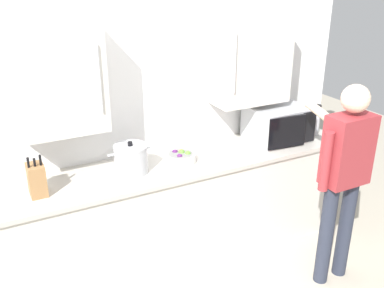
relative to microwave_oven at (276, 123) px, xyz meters
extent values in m
cube|color=white|center=(-1.03, 0.32, 0.35)|extent=(3.60, 0.10, 2.81)
cube|color=beige|center=(-1.83, 0.11, 0.59)|extent=(0.64, 0.32, 0.78)
cylinder|color=#B7BABF|center=(-1.56, -0.07, 0.59)|extent=(0.01, 0.01, 0.47)
cube|color=beige|center=(-0.23, 0.11, 0.59)|extent=(0.64, 0.32, 0.78)
cylinder|color=#B7BABF|center=(-0.49, -0.07, 0.59)|extent=(0.01, 0.01, 0.47)
cube|color=beige|center=(-1.03, -0.03, -0.62)|extent=(3.11, 0.58, 0.87)
cube|color=#BCB7AD|center=(-1.03, -0.03, -0.17)|extent=(3.15, 0.62, 0.03)
cube|color=black|center=(-1.03, -0.30, -1.01)|extent=(3.11, 0.04, 0.09)
cube|color=#B7BABF|center=(0.02, 0.01, 0.00)|extent=(0.49, 0.42, 0.30)
cube|color=beige|center=(-0.05, 0.00, 0.00)|extent=(0.32, 0.36, 0.24)
cube|color=black|center=(0.20, -0.21, 0.00)|extent=(0.14, 0.01, 0.27)
cube|color=black|center=(-0.05, -0.22, 0.00)|extent=(0.36, 0.06, 0.27)
cylinder|color=#B7BABF|center=(-1.37, -0.04, -0.05)|extent=(0.25, 0.25, 0.20)
cylinder|color=#B7BABF|center=(-1.37, -0.04, 0.06)|extent=(0.26, 0.26, 0.02)
cylinder|color=black|center=(-1.37, -0.04, 0.08)|extent=(0.04, 0.04, 0.03)
cylinder|color=#B7BABF|center=(-1.52, -0.04, 0.02)|extent=(0.05, 0.02, 0.02)
cylinder|color=#B7BABF|center=(-1.22, -0.04, 0.02)|extent=(0.05, 0.02, 0.02)
cube|color=#A37547|center=(-2.06, -0.08, -0.04)|extent=(0.11, 0.15, 0.22)
cylinder|color=black|center=(-2.09, -0.10, 0.11)|extent=(0.02, 0.02, 0.07)
cylinder|color=black|center=(-2.06, -0.10, 0.10)|extent=(0.02, 0.02, 0.06)
cylinder|color=black|center=(-2.02, -0.10, 0.11)|extent=(0.02, 0.02, 0.07)
cylinder|color=#B7BABF|center=(0.40, -0.08, -0.02)|extent=(0.07, 0.07, 0.25)
cylinder|color=black|center=(0.40, -0.08, 0.12)|extent=(0.07, 0.07, 0.03)
cylinder|color=white|center=(-0.96, -0.05, -0.11)|extent=(0.24, 0.24, 0.07)
cylinder|color=slate|center=(-0.96, -0.05, -0.10)|extent=(0.20, 0.20, 0.04)
sphere|color=orange|center=(-0.94, -0.02, -0.08)|extent=(0.05, 0.05, 0.05)
sphere|color=#511E5B|center=(-0.99, -0.09, -0.08)|extent=(0.05, 0.05, 0.05)
sphere|color=#511E5B|center=(-0.99, 0.00, -0.08)|extent=(0.05, 0.05, 0.05)
sphere|color=#5B9333|center=(-0.91, -0.07, -0.08)|extent=(0.05, 0.05, 0.05)
sphere|color=#5B9333|center=(-0.94, -0.03, -0.08)|extent=(0.05, 0.05, 0.05)
cylinder|color=#282D3D|center=(-0.11, -0.85, -0.62)|extent=(0.11, 0.11, 0.86)
cylinder|color=#282D3D|center=(0.09, -0.85, -0.62)|extent=(0.11, 0.11, 0.86)
cube|color=maroon|center=(-0.01, -0.85, 0.07)|extent=(0.34, 0.20, 0.53)
sphere|color=beige|center=(-0.01, -0.85, 0.45)|extent=(0.20, 0.20, 0.20)
cylinder|color=beige|center=(0.10, -0.59, 0.17)|extent=(0.19, 0.56, 0.27)
cylinder|color=maroon|center=(-0.21, -0.85, 0.02)|extent=(0.07, 0.07, 0.45)
camera|label=1|loc=(-2.33, -2.88, 1.31)|focal=40.68mm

